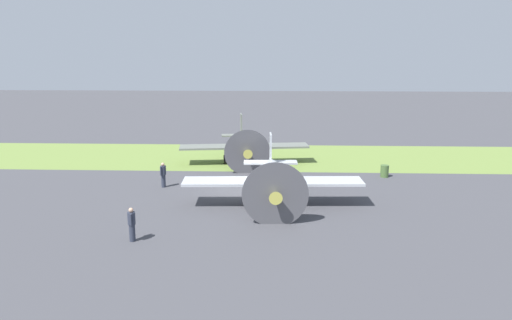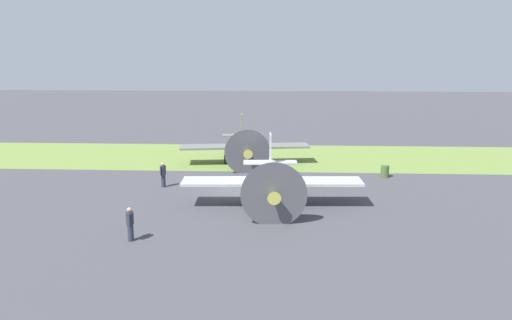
# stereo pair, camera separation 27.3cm
# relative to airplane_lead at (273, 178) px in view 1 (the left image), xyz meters

# --- Properties ---
(ground_plane) EXTENTS (160.00, 160.00, 0.00)m
(ground_plane) POSITION_rel_airplane_lead_xyz_m (2.11, -2.96, -1.64)
(ground_plane) COLOR #424247
(grass_verge) EXTENTS (120.00, 11.00, 0.01)m
(grass_verge) POSITION_rel_airplane_lead_xyz_m (2.11, -13.54, -1.63)
(grass_verge) COLOR olive
(grass_verge) RESTS_ON ground
(airplane_lead) EXTENTS (10.96, 8.68, 3.91)m
(airplane_lead) POSITION_rel_airplane_lead_xyz_m (0.00, 0.00, 0.00)
(airplane_lead) COLOR #B2B7BC
(airplane_lead) RESTS_ON ground
(airplane_wingman) EXTENTS (10.75, 8.54, 3.81)m
(airplane_wingman) POSITION_rel_airplane_lead_xyz_m (2.47, -11.22, -0.04)
(airplane_wingman) COLOR slate
(airplane_wingman) RESTS_ON ground
(ground_crew_chief) EXTENTS (0.38, 0.62, 1.73)m
(ground_crew_chief) POSITION_rel_airplane_lead_xyz_m (6.88, 6.50, -0.72)
(ground_crew_chief) COLOR #2D3342
(ground_crew_chief) RESTS_ON ground
(ground_crew_mechanic) EXTENTS (0.38, 0.59, 1.73)m
(ground_crew_mechanic) POSITION_rel_airplane_lead_xyz_m (7.53, -3.39, -0.72)
(ground_crew_mechanic) COLOR #2D3342
(ground_crew_mechanic) RESTS_ON ground
(fuel_drum) EXTENTS (0.60, 0.60, 0.90)m
(fuel_drum) POSITION_rel_airplane_lead_xyz_m (-8.26, -6.84, -1.19)
(fuel_drum) COLOR #476633
(fuel_drum) RESTS_ON ground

